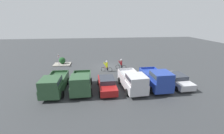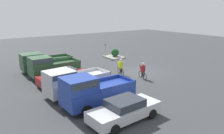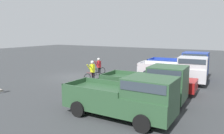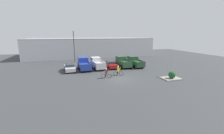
% 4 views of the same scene
% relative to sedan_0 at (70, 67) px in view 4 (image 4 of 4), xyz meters
% --- Properties ---
extents(ground_plane, '(80.00, 80.00, 0.00)m').
position_rel_sedan_0_xyz_m(ground_plane, '(7.43, -8.14, -0.70)').
color(ground_plane, '#383A3D').
extents(warehouse_building, '(38.86, 15.81, 5.72)m').
position_rel_sedan_0_xyz_m(warehouse_building, '(7.43, 21.76, 2.16)').
color(warehouse_building, silver).
rests_on(warehouse_building, ground_plane).
extents(sedan_0, '(2.19, 4.77, 1.39)m').
position_rel_sedan_0_xyz_m(sedan_0, '(0.00, 0.00, 0.00)').
color(sedan_0, silver).
rests_on(sedan_0, ground_plane).
extents(pickup_truck_0, '(2.41, 5.22, 2.34)m').
position_rel_sedan_0_xyz_m(pickup_truck_0, '(2.79, 0.61, 0.49)').
color(pickup_truck_0, '#233D9E').
rests_on(pickup_truck_0, ground_plane).
extents(pickup_truck_1, '(2.53, 5.33, 2.19)m').
position_rel_sedan_0_xyz_m(pickup_truck_1, '(5.57, 0.77, 0.43)').
color(pickup_truck_1, silver).
rests_on(pickup_truck_1, ground_plane).
extents(sedan_1, '(2.05, 4.66, 1.46)m').
position_rel_sedan_0_xyz_m(sedan_1, '(8.40, 0.35, 0.04)').
color(sedan_1, maroon).
rests_on(sedan_1, ground_plane).
extents(pickup_truck_2, '(2.36, 4.86, 2.22)m').
position_rel_sedan_0_xyz_m(pickup_truck_2, '(11.19, 0.56, 0.44)').
color(pickup_truck_2, '#2D5133').
rests_on(pickup_truck_2, ground_plane).
extents(pickup_truck_3, '(2.28, 5.42, 2.11)m').
position_rel_sedan_0_xyz_m(pickup_truck_3, '(14.01, 0.45, 0.39)').
color(pickup_truck_3, '#2D5133').
rests_on(pickup_truck_3, ground_plane).
extents(cyclist_0, '(1.69, 0.61, 1.74)m').
position_rel_sedan_0_xyz_m(cyclist_0, '(7.93, -5.77, 0.19)').
color(cyclist_0, black).
rests_on(cyclist_0, ground_plane).
extents(cyclist_1, '(1.67, 0.60, 1.68)m').
position_rel_sedan_0_xyz_m(cyclist_1, '(5.56, -6.68, 0.14)').
color(cyclist_1, black).
rests_on(cyclist_1, ground_plane).
extents(fire_lane_sign, '(0.10, 0.30, 2.24)m').
position_rel_sedan_0_xyz_m(fire_lane_sign, '(15.58, -8.92, 0.66)').
color(fire_lane_sign, '#9E9EA3').
rests_on(fire_lane_sign, ground_plane).
extents(lamppost, '(0.36, 0.36, 8.07)m').
position_rel_sedan_0_xyz_m(lamppost, '(1.54, 10.07, 3.94)').
color(lamppost, '#2D2823').
rests_on(lamppost, ground_plane).
extents(curb_island, '(2.85, 2.15, 0.15)m').
position_rel_sedan_0_xyz_m(curb_island, '(15.34, -10.21, -0.62)').
color(curb_island, gray).
rests_on(curb_island, ground_plane).
extents(shrub, '(1.12, 1.12, 1.12)m').
position_rel_sedan_0_xyz_m(shrub, '(15.33, -10.41, 0.01)').
color(shrub, '#1E4C23').
rests_on(shrub, curb_island).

